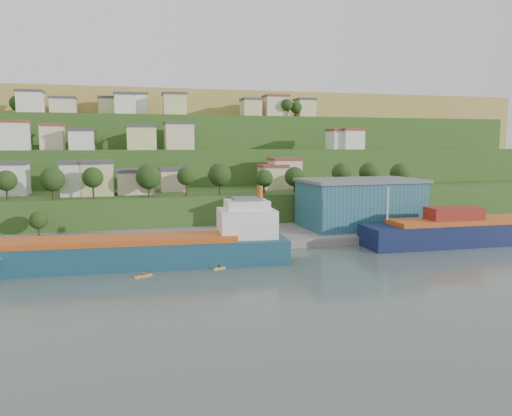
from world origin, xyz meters
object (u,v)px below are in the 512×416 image
object	(u,v)px
cargo_ship_near	(131,252)
kayak_orange	(143,275)
warehouse	(360,203)
cargo_ship_far	(501,230)

from	to	relation	value
cargo_ship_near	kayak_orange	size ratio (longest dim) A/B	19.72
warehouse	kayak_orange	distance (m)	65.01
kayak_orange	cargo_ship_near	bearing A→B (deg)	79.64
cargo_ship_near	kayak_orange	world-z (taller)	cargo_ship_near
cargo_ship_far	warehouse	world-z (taller)	cargo_ship_far
cargo_ship_near	warehouse	distance (m)	63.19
warehouse	cargo_ship_far	bearing A→B (deg)	-34.19
cargo_ship_far	warehouse	xyz separation A→B (m)	(-28.80, 18.57, 5.59)
cargo_ship_near	warehouse	bearing A→B (deg)	22.69
cargo_ship_far	cargo_ship_near	bearing A→B (deg)	-177.23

